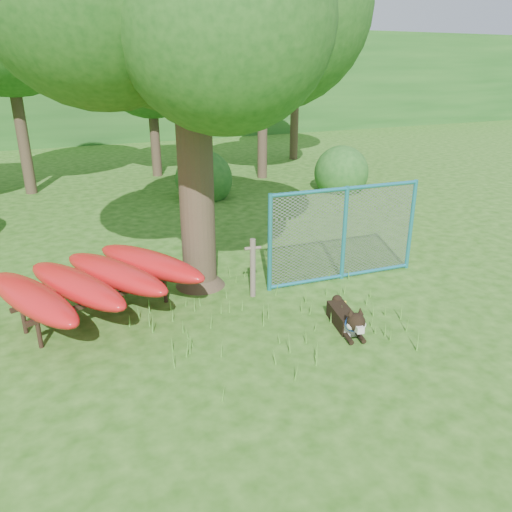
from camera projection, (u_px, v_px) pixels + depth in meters
name	position (u px, v px, depth m)	size (l,w,h in m)	color
ground	(277.00, 345.00, 7.56)	(80.00, 80.00, 0.00)	#1F4D0F
wooden_post	(253.00, 266.00, 8.96)	(0.30, 0.12, 1.11)	brown
kayak_rack	(96.00, 279.00, 8.18)	(3.61, 3.24, 0.89)	black
husky_dog	(347.00, 319.00, 7.91)	(0.53, 1.22, 0.55)	black
fence_section	(344.00, 234.00, 9.60)	(3.19, 0.29, 3.11)	teal
wildflower_clump	(344.00, 304.00, 8.47)	(0.10, 0.10, 0.22)	#4D892D
bg_tree_b	(1.00, 5.00, 14.53)	(5.20, 5.20, 8.22)	#372A1E
bg_tree_c	(149.00, 61.00, 17.69)	(4.00, 4.00, 6.12)	#372A1E
bg_tree_d	(263.00, 30.00, 17.02)	(4.80, 4.80, 7.50)	#372A1E
bg_tree_e	(297.00, 33.00, 20.68)	(4.60, 4.60, 7.55)	#372A1E
shrub_right	(340.00, 190.00, 16.89)	(1.80, 1.80, 1.80)	#1C521A
shrub_mid	(205.00, 198.00, 15.97)	(1.80, 1.80, 1.80)	#1C521A
wooded_hillside	(67.00, 82.00, 30.20)	(80.00, 12.00, 6.00)	#1C521A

